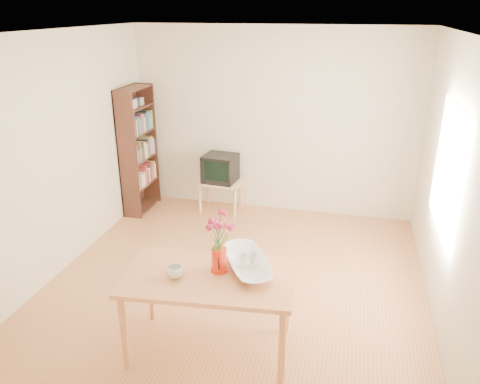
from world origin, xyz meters
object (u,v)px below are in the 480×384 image
(table, at_px, (209,284))
(mug, at_px, (175,272))
(bowl, at_px, (247,243))
(television, at_px, (221,168))
(pitcher, at_px, (219,261))

(table, distance_m, mug, 0.31)
(mug, height_order, bowl, bowl)
(mug, relative_size, bowl, 0.27)
(mug, height_order, television, mug)
(pitcher, bearing_deg, mug, -166.70)
(television, bearing_deg, table, -69.38)
(pitcher, distance_m, bowl, 0.28)
(table, bearing_deg, mug, -164.70)
(pitcher, distance_m, television, 2.97)
(television, bearing_deg, pitcher, -67.72)
(table, height_order, bowl, bowl)
(table, distance_m, pitcher, 0.21)
(pitcher, relative_size, bowl, 0.45)
(bowl, distance_m, television, 2.93)
(pitcher, height_order, bowl, bowl)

